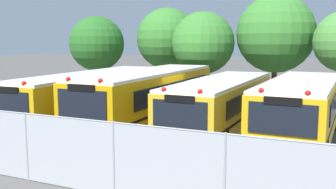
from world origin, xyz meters
TOP-DOWN VIEW (x-y plane):
  - ground_plane at (0.00, 0.00)m, footprint 160.00×160.00m
  - school_bus_0 at (-5.14, 0.01)m, footprint 2.78×11.38m
  - school_bus_1 at (-1.80, 0.03)m, footprint 2.64×10.73m
  - school_bus_2 at (1.74, 0.16)m, footprint 2.54×9.71m
  - school_bus_3 at (5.10, 0.16)m, footprint 2.80×9.36m
  - tree_0 at (-10.42, 8.17)m, footprint 4.09×4.09m
  - tree_1 at (-5.74, 10.59)m, footprint 4.61×4.61m
  - tree_2 at (-1.96, 8.08)m, footprint 4.10×4.10m
  - tree_3 at (2.47, 9.60)m, footprint 5.03×5.03m
  - chainlink_fence at (-0.20, -8.00)m, footprint 14.96×0.07m

SIDE VIEW (x-z plane):
  - ground_plane at x=0.00m, z-range 0.00..0.00m
  - chainlink_fence at x=-0.20m, z-range 0.04..2.07m
  - school_bus_2 at x=1.74m, z-range 0.07..2.59m
  - school_bus_0 at x=-5.14m, z-range 0.07..2.66m
  - school_bus_3 at x=5.10m, z-range 0.07..2.70m
  - school_bus_1 at x=-1.80m, z-range 0.07..2.86m
  - tree_0 at x=-10.42m, z-range 0.90..6.81m
  - tree_2 at x=-1.96m, z-range 1.05..7.04m
  - tree_1 at x=-5.74m, z-range 0.91..7.45m
  - tree_3 at x=2.47m, z-range 1.00..8.04m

